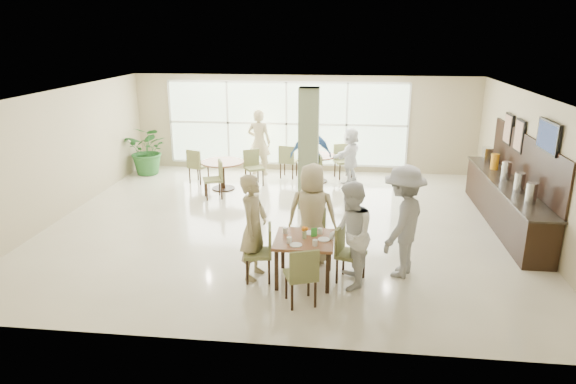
# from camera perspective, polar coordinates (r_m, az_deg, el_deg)

# --- Properties ---
(ground) EXTENTS (10.00, 10.00, 0.00)m
(ground) POSITION_cam_1_polar(r_m,az_deg,el_deg) (11.17, -0.31, -3.51)
(ground) COLOR beige
(ground) RESTS_ON ground
(room_shell) EXTENTS (10.00, 10.00, 10.00)m
(room_shell) POSITION_cam_1_polar(r_m,az_deg,el_deg) (10.68, -0.33, 5.05)
(room_shell) COLOR white
(room_shell) RESTS_ON ground
(window_bank) EXTENTS (7.00, 0.04, 7.00)m
(window_bank) POSITION_cam_1_polar(r_m,az_deg,el_deg) (15.14, -0.18, 7.59)
(window_bank) COLOR silver
(window_bank) RESTS_ON ground
(column) EXTENTS (0.45, 0.45, 2.80)m
(column) POSITION_cam_1_polar(r_m,az_deg,el_deg) (11.87, 2.29, 4.81)
(column) COLOR #70815A
(column) RESTS_ON ground
(main_table) EXTENTS (0.97, 0.97, 0.75)m
(main_table) POSITION_cam_1_polar(r_m,az_deg,el_deg) (8.48, 1.83, -5.74)
(main_table) COLOR brown
(main_table) RESTS_ON ground
(round_table_left) EXTENTS (1.12, 1.12, 0.75)m
(round_table_left) POSITION_cam_1_polar(r_m,az_deg,el_deg) (13.54, -7.27, 2.70)
(round_table_left) COLOR brown
(round_table_left) RESTS_ON ground
(round_table_right) EXTENTS (1.03, 1.03, 0.75)m
(round_table_right) POSITION_cam_1_polar(r_m,az_deg,el_deg) (14.14, 3.21, 3.36)
(round_table_right) COLOR brown
(round_table_right) RESTS_ON ground
(chairs_main_table) EXTENTS (2.08, 2.12, 0.95)m
(chairs_main_table) POSITION_cam_1_polar(r_m,az_deg,el_deg) (8.56, 1.95, -6.86)
(chairs_main_table) COLOR olive
(chairs_main_table) RESTS_ON ground
(chairs_table_left) EXTENTS (2.15, 1.86, 0.95)m
(chairs_table_left) POSITION_cam_1_polar(r_m,az_deg,el_deg) (13.62, -7.35, 2.33)
(chairs_table_left) COLOR olive
(chairs_table_left) RESTS_ON ground
(chairs_table_right) EXTENTS (2.11, 1.93, 0.95)m
(chairs_table_right) POSITION_cam_1_polar(r_m,az_deg,el_deg) (14.11, 3.01, 2.99)
(chairs_table_right) COLOR olive
(chairs_table_right) RESTS_ON ground
(tabletop_clutter) EXTENTS (0.80, 0.73, 0.21)m
(tabletop_clutter) POSITION_cam_1_polar(r_m,az_deg,el_deg) (8.41, 1.96, -4.84)
(tabletop_clutter) COLOR white
(tabletop_clutter) RESTS_ON main_table
(buffet_counter) EXTENTS (0.64, 4.70, 1.95)m
(buffet_counter) POSITION_cam_1_polar(r_m,az_deg,el_deg) (11.90, 23.08, -0.81)
(buffet_counter) COLOR black
(buffet_counter) RESTS_ON ground
(wall_tv) EXTENTS (0.06, 1.00, 0.58)m
(wall_tv) POSITION_cam_1_polar(r_m,az_deg,el_deg) (10.59, 26.94, 5.52)
(wall_tv) COLOR black
(wall_tv) RESTS_ON ground
(framed_art_a) EXTENTS (0.05, 0.55, 0.70)m
(framed_art_a) POSITION_cam_1_polar(r_m,az_deg,el_deg) (12.13, 24.30, 5.72)
(framed_art_a) COLOR black
(framed_art_a) RESTS_ON ground
(framed_art_b) EXTENTS (0.05, 0.55, 0.70)m
(framed_art_b) POSITION_cam_1_polar(r_m,az_deg,el_deg) (12.88, 23.28, 6.45)
(framed_art_b) COLOR black
(framed_art_b) RESTS_ON ground
(potted_plant) EXTENTS (1.43, 1.43, 1.42)m
(potted_plant) POSITION_cam_1_polar(r_m,az_deg,el_deg) (15.38, -15.24, 4.51)
(potted_plant) COLOR #266027
(potted_plant) RESTS_ON ground
(teen_left) EXTENTS (0.56, 0.73, 1.80)m
(teen_left) POSITION_cam_1_polar(r_m,az_deg,el_deg) (8.53, -3.84, -3.90)
(teen_left) COLOR tan
(teen_left) RESTS_ON ground
(teen_far) EXTENTS (0.90, 0.51, 1.82)m
(teen_far) POSITION_cam_1_polar(r_m,az_deg,el_deg) (9.09, 2.69, -2.42)
(teen_far) COLOR tan
(teen_far) RESTS_ON ground
(teen_right) EXTENTS (0.73, 0.90, 1.76)m
(teen_right) POSITION_cam_1_polar(r_m,az_deg,el_deg) (8.28, 6.95, -4.81)
(teen_right) COLOR white
(teen_right) RESTS_ON ground
(teen_standing) EXTENTS (1.18, 1.43, 1.92)m
(teen_standing) POSITION_cam_1_polar(r_m,az_deg,el_deg) (8.78, 12.64, -3.22)
(teen_standing) COLOR #99999C
(teen_standing) RESTS_ON ground
(adult_a) EXTENTS (1.19, 0.85, 1.84)m
(adult_a) POSITION_cam_1_polar(r_m,az_deg,el_deg) (13.28, 2.54, 4.05)
(adult_a) COLOR #396AAD
(adult_a) RESTS_ON ground
(adult_b) EXTENTS (1.12, 1.53, 1.52)m
(adult_b) POSITION_cam_1_polar(r_m,az_deg,el_deg) (14.11, 6.92, 4.07)
(adult_b) COLOR white
(adult_b) RESTS_ON ground
(adult_standing) EXTENTS (0.75, 0.55, 1.90)m
(adult_standing) POSITION_cam_1_polar(r_m,az_deg,el_deg) (14.78, -3.23, 5.54)
(adult_standing) COLOR tan
(adult_standing) RESTS_ON ground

